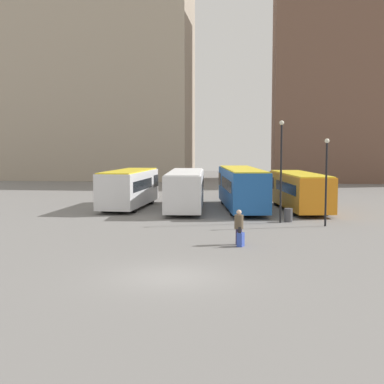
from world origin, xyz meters
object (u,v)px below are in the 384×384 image
Objects in this scene: traveler at (239,224)px; trash_bin at (288,215)px; bus_0 at (129,187)px; bus_1 at (186,189)px; suitcase at (241,239)px; lamp_post_1 at (326,174)px; bus_2 at (242,187)px; bus_3 at (299,190)px; lamp_post_0 at (281,164)px.

traveler reaches higher than trash_bin.
traveler is at bearing -146.45° from bus_0.
trash_bin is (11.66, -6.26, -1.15)m from bus_0.
traveler is at bearing -167.00° from bus_1.
suitcase is 8.92m from lamp_post_1.
trash_bin is (2.80, 8.53, 0.09)m from suitcase.
trash_bin is (3.07, -6.28, -1.26)m from bus_2.
bus_0 is 15.88m from lamp_post_1.
bus_1 is 14.42m from traveler.
bus_3 reaches higher than traveler.
traveler is 0.33× the size of lamp_post_1.
traveler is (0.17, -14.31, -0.67)m from bus_2.
lamp_post_1 is (2.59, -1.14, -0.58)m from lamp_post_0.
trash_bin is at bearing 142.44° from lamp_post_1.
bus_2 is at bearing 80.00° from bus_3.
bus_0 reaches higher than bus_1.
lamp_post_1 is at bearing -23.74° from lamp_post_0.
bus_1 is at bearing 89.52° from bus_2.
bus_3 is at bearing -98.68° from bus_2.
bus_3 is at bearing 2.71° from suitcase.
traveler is at bearing 28.94° from suitcase.
bus_1 is at bearing 35.02° from suitcase.
bus_2 reaches higher than bus_0.
lamp_post_0 reaches higher than bus_1.
bus_3 is 6.45m from trash_bin.
bus_0 is 0.78× the size of bus_2.
bus_2 is (4.16, 0.56, 0.11)m from bus_1.
lamp_post_1 is 3.73m from trash_bin.
bus_0 is at bearing 49.29° from traveler.
bus_0 is 17.28m from suitcase.
traveler is (-4.08, -14.27, -0.49)m from bus_3.
bus_1 is at bearing 84.08° from bus_3.
suitcase is at bearing -105.77° from lamp_post_0.
bus_0 is 5.36× the size of traveler.
bus_2 reaches higher than trash_bin.
suitcase is 1.13× the size of trash_bin.
bus_3 is 14.85m from traveler.
bus_3 is 7.24m from lamp_post_0.
bus_0 reaches higher than trash_bin.
lamp_post_0 is 7.43× the size of trash_bin.
lamp_post_1 reaches higher than bus_2.
bus_2 is 9.50m from lamp_post_1.
lamp_post_1 reaches higher than trash_bin.
bus_2 is 7.10m from trash_bin.
traveler is 0.85m from suitcase.
trash_bin is at bearing 159.82° from bus_3.
traveler is at bearing 172.48° from bus_2.
bus_0 is at bearing 80.46° from bus_3.
suitcase is (0.27, -14.82, -1.35)m from bus_2.
bus_0 is 13.17m from lamp_post_0.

